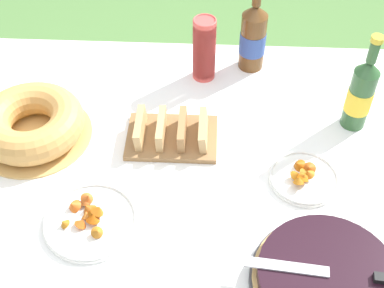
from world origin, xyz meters
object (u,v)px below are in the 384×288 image
Objects in this scene: berry_tart at (327,280)px; bundt_cake at (31,123)px; cider_bottle_green at (361,94)px; snack_plate_near at (304,177)px; serving_knife at (343,274)px; snack_plate_right at (90,220)px; cider_bottle_amber at (253,37)px; cup_stack at (204,49)px; bread_board at (172,134)px.

bundt_cake reaches higher than berry_tart.
cider_bottle_green is 0.30m from snack_plate_near.
snack_plate_right is at bearing -8.43° from serving_knife.
cider_bottle_amber is 1.30× the size of snack_plate_right.
cup_stack is 0.69× the size of cider_bottle_amber.
cup_stack is at bearing -60.09° from serving_knife.
cup_stack is 0.17m from cider_bottle_amber.
cider_bottle_green reaches higher than snack_plate_right.
cider_bottle_green reaches higher than bundt_cake.
cider_bottle_amber reaches higher than snack_plate_near.
snack_plate_right reaches higher than snack_plate_near.
bundt_cake is 1.74× the size of snack_plate_near.
cider_bottle_green and cider_bottle_amber have the same top height.
cider_bottle_green is 0.39m from cider_bottle_amber.
snack_plate_right is (-0.27, -0.59, -0.09)m from cup_stack.
cider_bottle_green is 0.55m from bread_board.
cup_stack is at bearing -158.26° from cider_bottle_amber.
bread_board is (0.40, 0.00, -0.03)m from bundt_cake.
berry_tart is 0.80m from cup_stack.
cider_bottle_green is 0.82m from snack_plate_right.
cider_bottle_amber is (-0.18, 0.81, 0.05)m from serving_knife.
serving_knife is at bearing -47.47° from bread_board.
cider_bottle_amber is at bearing 100.55° from berry_tart.
cider_bottle_amber is at bearing 57.25° from snack_plate_right.
bread_board reaches higher than snack_plate_near.
snack_plate_right is 0.35m from bread_board.
snack_plate_right is at bearing 165.29° from berry_tart.
cider_bottle_green is (0.15, 0.54, 0.09)m from berry_tart.
snack_plate_near is at bearing -75.03° from cider_bottle_amber.
cider_bottle_amber is at bearing 29.32° from bundt_cake.
serving_knife is 0.61m from bread_board.
berry_tart is 0.59m from snack_plate_right.
cup_stack is at bearing 123.65° from snack_plate_near.
serving_knife is at bearing -65.94° from cup_stack.
cider_bottle_green is (0.45, -0.20, 0.01)m from cup_stack.
serving_knife is 0.56m from cider_bottle_green.
cup_stack is at bearing 74.34° from bread_board.
berry_tart is at bearing -105.16° from cider_bottle_green.
berry_tart is 0.82m from cider_bottle_amber.
snack_plate_near is at bearing -56.35° from cup_stack.
bread_board is (-0.41, 0.45, -0.04)m from serving_knife.
berry_tart reaches higher than snack_plate_near.
snack_plate_near is (0.13, -0.49, -0.10)m from cider_bottle_amber.
bundt_cake is (-0.82, 0.45, -0.01)m from serving_knife.
snack_plate_near is (-0.02, 0.31, -0.02)m from berry_tart.
bundt_cake is 1.56× the size of cup_stack.
serving_knife is 1.96× the size of snack_plate_near.
snack_plate_near is (-0.05, 0.32, -0.05)m from serving_knife.
bread_board is at bearing -41.61° from serving_knife.
cider_bottle_green is 1.00× the size of cider_bottle_amber.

